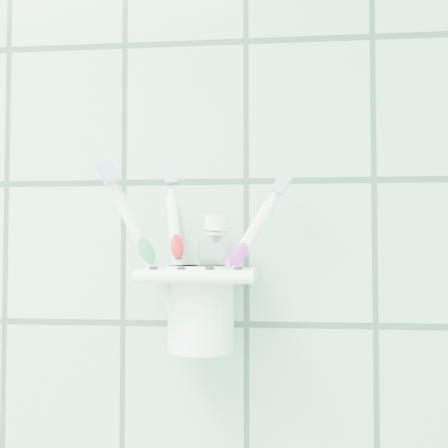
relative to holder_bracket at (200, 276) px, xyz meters
name	(u,v)px	position (x,y,z in m)	size (l,w,h in m)	color
holder_bracket	(200,276)	(0.00, 0.00, 0.00)	(0.12, 0.10, 0.04)	white
cup	(201,304)	(0.00, 0.00, -0.03)	(0.08, 0.08, 0.09)	white
toothbrush_pink	(190,243)	(-0.01, -0.01, 0.03)	(0.09, 0.04, 0.20)	white
toothbrush_blue	(185,244)	(-0.02, 0.00, 0.03)	(0.04, 0.07, 0.20)	white
toothbrush_orange	(187,243)	(-0.01, 0.00, 0.03)	(0.10, 0.03, 0.20)	white
toothpaste_tube	(210,268)	(0.01, 0.02, 0.01)	(0.04, 0.04, 0.14)	silver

